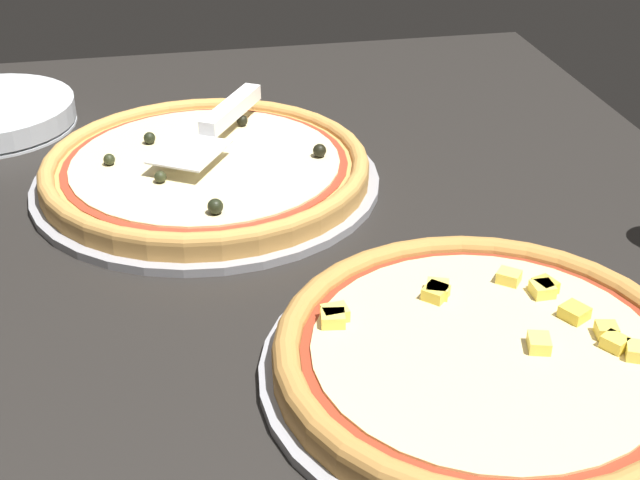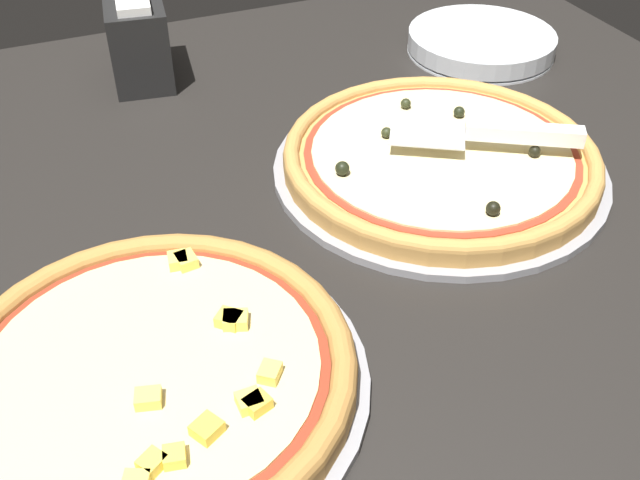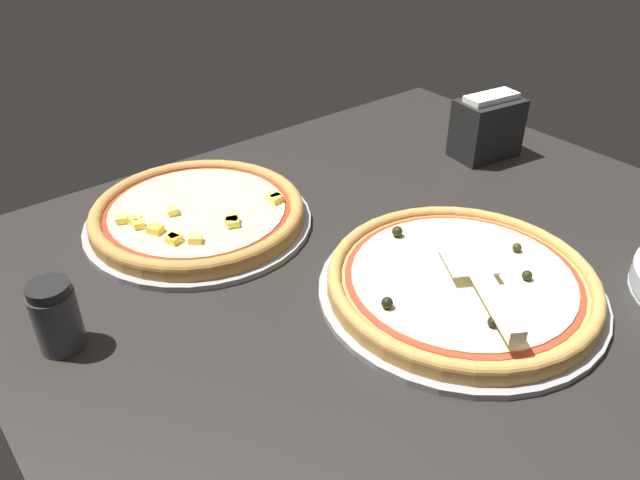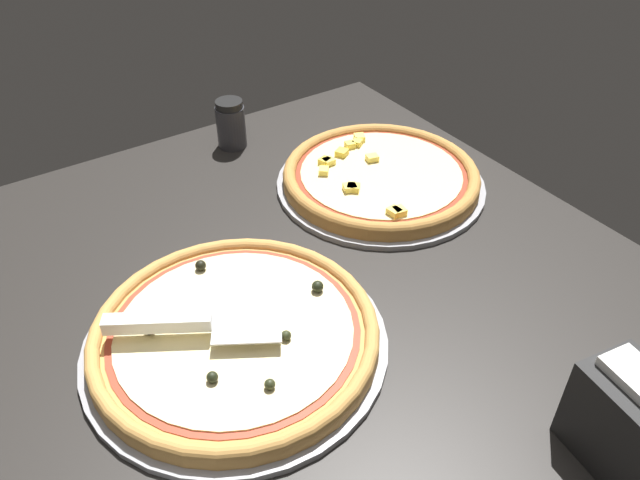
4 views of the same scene
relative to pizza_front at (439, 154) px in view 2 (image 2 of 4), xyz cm
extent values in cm
cube|color=black|center=(-0.40, 7.52, -4.32)|extent=(121.14, 117.91, 3.60)
cylinder|color=#939399|center=(0.00, -0.01, -2.02)|extent=(42.14, 42.14, 1.00)
cylinder|color=#C68E47|center=(0.00, -0.01, -0.56)|extent=(39.61, 39.61, 1.93)
torus|color=#C68E47|center=(0.00, -0.01, 0.41)|extent=(39.61, 39.61, 2.04)
cylinder|color=#A33823|center=(0.00, -0.01, 0.48)|extent=(34.43, 34.43, 0.15)
cylinder|color=beige|center=(0.00, -0.01, 0.61)|extent=(32.48, 32.48, 0.40)
sphere|color=black|center=(6.01, -6.38, 1.55)|extent=(1.49, 1.49, 1.49)
sphere|color=#282D19|center=(10.91, -1.00, 1.51)|extent=(1.40, 1.40, 1.40)
sphere|color=black|center=(-0.70, 13.59, 1.67)|extent=(1.72, 1.72, 1.72)
sphere|color=black|center=(-6.04, -9.80, 1.54)|extent=(1.45, 1.45, 1.45)
sphere|color=#282D19|center=(5.11, 4.89, 1.51)|extent=(1.39, 1.39, 1.39)
sphere|color=black|center=(-14.15, 1.57, 1.63)|extent=(1.64, 1.64, 1.64)
cylinder|color=#939399|center=(-20.91, 41.51, -2.02)|extent=(39.15, 39.15, 1.00)
cylinder|color=#B77F3D|center=(-20.91, 41.51, -0.62)|extent=(36.80, 36.80, 1.81)
torus|color=#B77F3D|center=(-20.91, 41.51, 0.29)|extent=(36.80, 36.80, 2.40)
cylinder|color=maroon|center=(-20.91, 41.51, 0.36)|extent=(31.99, 31.99, 0.15)
cylinder|color=beige|center=(-20.91, 41.51, 0.49)|extent=(30.18, 30.18, 0.40)
cube|color=#F9E05B|center=(-9.04, 34.95, 1.27)|extent=(2.44, 2.11, 1.15)
cube|color=#F4D64C|center=(-31.38, 43.70, 1.27)|extent=(2.50, 2.57, 1.15)
cube|color=#F9E05B|center=(-8.68, 35.75, 1.27)|extent=(2.36, 2.18, 1.15)
cube|color=#F9E05B|center=(-28.66, 34.90, 1.27)|extent=(2.01, 2.06, 1.15)
cube|color=#F9E05B|center=(-19.14, 32.99, 1.27)|extent=(2.70, 2.86, 1.15)
cube|color=yellow|center=(-29.95, 38.92, 1.27)|extent=(2.88, 2.94, 1.15)
cube|color=#F9E05B|center=(-26.40, 32.27, 1.27)|extent=(2.70, 2.65, 1.15)
cube|color=#F4D64C|center=(-31.49, 41.99, 1.27)|extent=(2.10, 2.08, 1.15)
cube|color=yellow|center=(-29.16, 34.38, 1.27)|extent=(2.34, 2.52, 1.15)
cube|color=#F4D64C|center=(-18.80, 33.51, 1.27)|extent=(2.95, 2.96, 1.15)
cube|color=#F9E05B|center=(-25.06, 42.55, 1.27)|extent=(2.33, 2.59, 1.15)
cube|color=silver|center=(1.42, 1.14, 2.65)|extent=(10.75, 11.49, 0.24)
cube|color=white|center=(-4.60, -8.89, 3.53)|extent=(9.20, 13.32, 2.00)
cylinder|color=silver|center=(27.93, -24.21, -2.17)|extent=(23.79, 23.79, 0.70)
cylinder|color=silver|center=(27.93, -24.21, -1.47)|extent=(23.79, 23.79, 0.70)
cylinder|color=silver|center=(27.93, -24.21, -0.77)|extent=(23.79, 23.79, 0.70)
cylinder|color=silver|center=(27.93, -24.21, -0.07)|extent=(23.79, 23.79, 0.70)
cylinder|color=silver|center=(27.93, -24.21, 0.63)|extent=(23.79, 23.79, 0.70)
cube|color=black|center=(40.16, 28.66, 3.55)|extent=(14.46, 10.33, 12.14)
camera|label=1|loc=(4.71, 98.36, 46.74)|focal=50.00mm
camera|label=2|loc=(-67.65, 45.15, 50.59)|focal=42.00mm
camera|label=3|loc=(-62.30, -44.21, 54.76)|focal=35.00mm
camera|label=4|loc=(54.97, -23.12, 62.80)|focal=35.00mm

